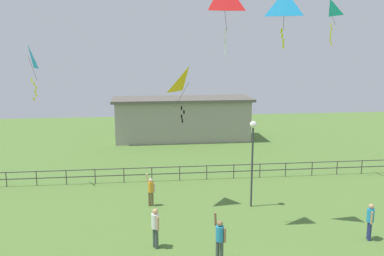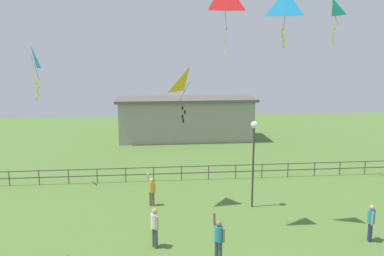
{
  "view_description": "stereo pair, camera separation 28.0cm",
  "coord_description": "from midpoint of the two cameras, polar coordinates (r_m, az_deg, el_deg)",
  "views": [
    {
      "loc": [
        -2.49,
        -10.81,
        8.23
      ],
      "look_at": [
        -0.44,
        6.69,
        4.83
      ],
      "focal_mm": 38.01,
      "sensor_mm": 36.0,
      "label": 1
    },
    {
      "loc": [
        -2.21,
        -10.84,
        8.23
      ],
      "look_at": [
        -0.44,
        6.69,
        4.83
      ],
      "focal_mm": 38.01,
      "sensor_mm": 36.0,
      "label": 2
    }
  ],
  "objects": [
    {
      "name": "lamppost",
      "position": [
        21.3,
        9.02,
        -2.46
      ],
      "size": [
        0.36,
        0.36,
        4.63
      ],
      "color": "#38383D",
      "rests_on": "ground_plane"
    },
    {
      "name": "waterfront_railing",
      "position": [
        26.04,
        -1.12,
        -6.04
      ],
      "size": [
        36.01,
        0.06,
        0.95
      ],
      "color": "#4C4742",
      "rests_on": "ground_plane"
    },
    {
      "name": "person_4",
      "position": [
        19.71,
        24.2,
        -11.74
      ],
      "size": [
        0.31,
        0.49,
        1.66
      ],
      "color": "navy",
      "rests_on": "ground_plane"
    },
    {
      "name": "kite_2",
      "position": [
        18.86,
        13.38,
        16.37
      ],
      "size": [
        1.28,
        0.88,
        2.46
      ],
      "color": "#198CD1"
    },
    {
      "name": "person_3",
      "position": [
        16.5,
        4.26,
        -15.08
      ],
      "size": [
        0.46,
        0.41,
        2.0
      ],
      "color": "#3F4C47",
      "rests_on": "ground_plane"
    },
    {
      "name": "person_1",
      "position": [
        21.99,
        -5.31,
        -8.58
      ],
      "size": [
        0.47,
        0.32,
        1.8
      ],
      "color": "brown",
      "rests_on": "ground_plane"
    },
    {
      "name": "kite_4",
      "position": [
        25.31,
        -21.31,
        9.05
      ],
      "size": [
        0.77,
        1.02,
        3.22
      ],
      "color": "#198CD1"
    },
    {
      "name": "kite_3",
      "position": [
        26.69,
        19.4,
        15.41
      ],
      "size": [
        0.83,
        1.13,
        2.7
      ],
      "color": "#19B2B2"
    },
    {
      "name": "kite_0",
      "position": [
        20.38,
        0.09,
        6.37
      ],
      "size": [
        1.37,
        1.42,
        2.78
      ],
      "color": "yellow"
    },
    {
      "name": "person_0",
      "position": [
        17.55,
        -4.78,
        -13.43
      ],
      "size": [
        0.32,
        0.47,
        1.74
      ],
      "color": "#3F4C47",
      "rests_on": "ground_plane"
    },
    {
      "name": "kite_1",
      "position": [
        18.43,
        4.97,
        17.47
      ],
      "size": [
        1.16,
        1.19,
        3.08
      ],
      "color": "red"
    },
    {
      "name": "pavilion_building",
      "position": [
        37.5,
        -0.65,
        1.33
      ],
      "size": [
        12.67,
        4.35,
        3.9
      ],
      "color": "gray",
      "rests_on": "ground_plane"
    }
  ]
}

